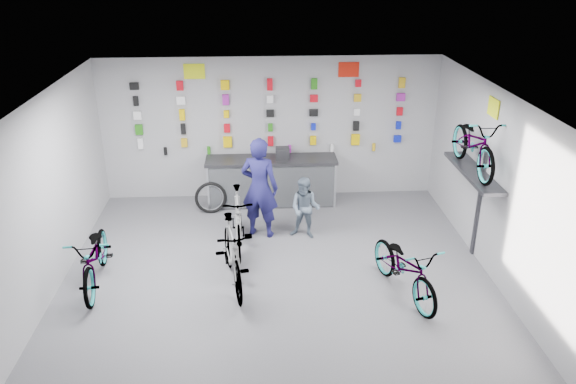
{
  "coord_description": "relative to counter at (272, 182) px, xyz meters",
  "views": [
    {
      "loc": [
        -0.29,
        -7.29,
        4.99
      ],
      "look_at": [
        0.22,
        1.4,
        1.18
      ],
      "focal_mm": 35.0,
      "sensor_mm": 36.0,
      "label": 1
    }
  ],
  "objects": [
    {
      "name": "wall_left",
      "position": [
        -3.5,
        -3.54,
        1.01
      ],
      "size": [
        0.0,
        8.0,
        8.0
      ],
      "primitive_type": "plane",
      "rotation": [
        1.57,
        0.0,
        1.57
      ],
      "color": "#AAAAAD",
      "rests_on": "floor"
    },
    {
      "name": "wall_bracket",
      "position": [
        3.33,
        -2.34,
        0.98
      ],
      "size": [
        0.39,
        1.9,
        2.0
      ],
      "color": "#333338",
      "rests_on": "wall_right"
    },
    {
      "name": "clerk",
      "position": [
        -0.26,
        -1.4,
        0.47
      ],
      "size": [
        0.8,
        0.65,
        1.91
      ],
      "primitive_type": "imported",
      "rotation": [
        0.0,
        0.0,
        2.83
      ],
      "color": "#1B1953",
      "rests_on": "floor"
    },
    {
      "name": "bike_service",
      "position": [
        -0.65,
        -1.85,
        0.05
      ],
      "size": [
        0.59,
        1.81,
        1.07
      ],
      "primitive_type": "imported",
      "rotation": [
        0.0,
        0.0,
        0.05
      ],
      "color": "gray",
      "rests_on": "floor"
    },
    {
      "name": "bike_left",
      "position": [
        -2.88,
        -2.95,
        0.01
      ],
      "size": [
        0.83,
        1.93,
        0.99
      ],
      "primitive_type": "imported",
      "rotation": [
        0.0,
        0.0,
        0.09
      ],
      "color": "gray",
      "rests_on": "floor"
    },
    {
      "name": "register",
      "position": [
        0.23,
        0.01,
        0.62
      ],
      "size": [
        0.28,
        0.3,
        0.22
      ],
      "primitive_type": "cube",
      "rotation": [
        0.0,
        0.0,
        -0.01
      ],
      "color": "black",
      "rests_on": "counter"
    },
    {
      "name": "counter",
      "position": [
        0.0,
        0.0,
        0.0
      ],
      "size": [
        2.7,
        0.66,
        1.0
      ],
      "color": "black",
      "rests_on": "floor"
    },
    {
      "name": "spare_wheel",
      "position": [
        -1.25,
        -0.37,
        -0.17
      ],
      "size": [
        0.67,
        0.27,
        0.65
      ],
      "rotation": [
        0.0,
        0.0,
        0.15
      ],
      "color": "black",
      "rests_on": "floor"
    },
    {
      "name": "customer",
      "position": [
        0.57,
        -1.55,
        0.1
      ],
      "size": [
        0.68,
        0.61,
        1.17
      ],
      "primitive_type": "imported",
      "rotation": [
        0.0,
        0.0,
        -0.33
      ],
      "color": "slate",
      "rests_on": "floor"
    },
    {
      "name": "sign_right",
      "position": [
        1.6,
        0.44,
        2.23
      ],
      "size": [
        0.42,
        0.02,
        0.3
      ],
      "primitive_type": "cube",
      "color": "red",
      "rests_on": "wall_back"
    },
    {
      "name": "bike_center",
      "position": [
        -0.71,
        -3.09,
        0.07
      ],
      "size": [
        0.82,
        1.9,
        1.1
      ],
      "primitive_type": "imported",
      "rotation": [
        0.0,
        0.0,
        0.17
      ],
      "color": "gray",
      "rests_on": "floor"
    },
    {
      "name": "wall_back",
      "position": [
        0.0,
        0.46,
        1.01
      ],
      "size": [
        7.0,
        0.0,
        7.0
      ],
      "primitive_type": "plane",
      "rotation": [
        1.57,
        0.0,
        0.0
      ],
      "color": "#AAAAAD",
      "rests_on": "floor"
    },
    {
      "name": "sign_left",
      "position": [
        -1.5,
        0.44,
        2.23
      ],
      "size": [
        0.42,
        0.02,
        0.3
      ],
      "primitive_type": "cube",
      "color": "#EEFD16",
      "rests_on": "wall_back"
    },
    {
      "name": "wall_right",
      "position": [
        3.5,
        -3.54,
        1.01
      ],
      "size": [
        0.0,
        8.0,
        8.0
      ],
      "primitive_type": "plane",
      "rotation": [
        1.57,
        0.0,
        -1.57
      ],
      "color": "#AAAAAD",
      "rests_on": "floor"
    },
    {
      "name": "bike_right",
      "position": [
        1.94,
        -3.52,
        -0.01
      ],
      "size": [
        1.13,
        1.94,
        0.96
      ],
      "primitive_type": "imported",
      "rotation": [
        0.0,
        0.0,
        0.28
      ],
      "color": "gray",
      "rests_on": "floor"
    },
    {
      "name": "bike_wall",
      "position": [
        3.25,
        -2.34,
        1.57
      ],
      "size": [
        0.63,
        1.8,
        0.95
      ],
      "primitive_type": "imported",
      "color": "gray",
      "rests_on": "wall_bracket"
    },
    {
      "name": "sign_side",
      "position": [
        3.48,
        -2.34,
        2.16
      ],
      "size": [
        0.02,
        0.4,
        0.3
      ],
      "primitive_type": "cube",
      "color": "#EEFD16",
      "rests_on": "wall_right"
    },
    {
      "name": "merch_wall",
      "position": [
        -0.06,
        0.39,
        1.31
      ],
      "size": [
        5.58,
        0.08,
        1.57
      ],
      "color": "white",
      "rests_on": "wall_back"
    },
    {
      "name": "ceiling",
      "position": [
        0.0,
        -3.54,
        2.51
      ],
      "size": [
        8.0,
        8.0,
        0.0
      ],
      "primitive_type": "plane",
      "rotation": [
        3.14,
        0.0,
        0.0
      ],
      "color": "white",
      "rests_on": "wall_back"
    },
    {
      "name": "floor",
      "position": [
        0.0,
        -3.54,
        -0.49
      ],
      "size": [
        8.0,
        8.0,
        0.0
      ],
      "primitive_type": "plane",
      "color": "#505055",
      "rests_on": "ground"
    }
  ]
}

